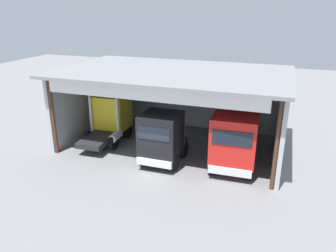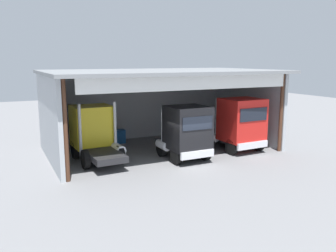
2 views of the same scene
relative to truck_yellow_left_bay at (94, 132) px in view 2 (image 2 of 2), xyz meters
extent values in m
plane|color=slate|center=(4.76, -3.55, -1.74)|extent=(80.00, 80.00, 0.00)
cube|color=#ADB2B7|center=(4.76, 4.92, 0.90)|extent=(14.62, 0.24, 5.26)
cube|color=#ADB2B7|center=(-2.55, 0.68, 0.90)|extent=(0.24, 8.46, 5.26)
cube|color=#ADB2B7|center=(12.07, 0.68, 0.90)|extent=(0.24, 8.46, 5.26)
cube|color=gray|center=(4.76, 0.27, 3.63)|extent=(15.22, 9.28, 0.20)
cylinder|color=#4C2D1E|center=(-2.30, -3.40, 0.90)|extent=(0.24, 0.24, 5.26)
cylinder|color=#4C2D1E|center=(11.82, -3.40, 0.90)|extent=(0.24, 0.24, 5.26)
cube|color=white|center=(4.76, -3.88, 3.18)|extent=(13.16, 0.12, 0.90)
cube|color=yellow|center=(-0.04, 0.37, 0.34)|extent=(2.45, 2.23, 2.54)
cube|color=black|center=(-0.08, 1.45, 0.79)|extent=(2.02, 0.14, 0.76)
cube|color=silver|center=(-0.08, 1.48, -1.03)|extent=(2.26, 0.25, 0.44)
cube|color=#232326|center=(0.04, -1.63, -1.00)|extent=(1.92, 3.71, 0.36)
cylinder|color=silver|center=(-1.06, -0.89, 0.36)|extent=(0.18, 0.18, 3.08)
cylinder|color=silver|center=(1.08, -0.81, 0.36)|extent=(0.18, 0.18, 3.08)
cylinder|color=silver|center=(1.10, -1.29, -0.88)|extent=(0.61, 1.22, 0.56)
cylinder|color=black|center=(-1.09, 0.75, -1.18)|extent=(0.34, 1.13, 1.12)
cylinder|color=black|center=(0.98, 0.83, -1.18)|extent=(0.34, 1.13, 1.12)
cylinder|color=black|center=(-0.99, -1.67, -1.18)|extent=(0.34, 1.13, 1.12)
cylinder|color=black|center=(1.08, -1.59, -1.18)|extent=(0.34, 1.13, 1.12)
cube|color=black|center=(5.06, -2.68, 0.34)|extent=(2.35, 2.36, 2.60)
cube|color=black|center=(5.07, -3.87, 0.79)|extent=(1.98, 0.08, 0.78)
cube|color=silver|center=(5.07, -3.90, -1.06)|extent=(2.21, 0.18, 0.44)
cube|color=#232326|center=(5.05, -1.13, -1.03)|extent=(1.77, 2.83, 0.36)
cylinder|color=silver|center=(6.09, -1.35, 0.07)|extent=(0.18, 0.18, 2.57)
cylinder|color=silver|center=(4.00, -1.37, 0.07)|extent=(0.18, 0.18, 2.57)
cylinder|color=silver|center=(4.00, -1.44, -0.91)|extent=(0.57, 1.20, 0.56)
cylinder|color=black|center=(6.07, -3.14, -1.21)|extent=(0.31, 1.05, 1.05)
cylinder|color=black|center=(4.05, -3.16, -1.21)|extent=(0.31, 1.05, 1.05)
cylinder|color=black|center=(6.06, -1.12, -1.21)|extent=(0.31, 1.05, 1.05)
cylinder|color=black|center=(4.03, -1.14, -1.21)|extent=(0.31, 1.05, 1.05)
cube|color=red|center=(9.44, -2.29, 0.45)|extent=(2.67, 2.33, 2.84)
cube|color=black|center=(9.48, -3.43, 0.94)|extent=(2.20, 0.14, 0.85)
cube|color=silver|center=(9.48, -3.46, -1.07)|extent=(2.46, 0.25, 0.44)
cube|color=#232326|center=(9.36, -0.22, -1.04)|extent=(2.08, 3.84, 0.36)
cylinder|color=silver|center=(10.55, -0.98, 0.28)|extent=(0.18, 0.18, 3.00)
cylinder|color=silver|center=(8.23, -1.07, 0.28)|extent=(0.18, 0.18, 3.00)
cylinder|color=silver|center=(8.21, -0.56, -0.92)|extent=(0.60, 1.22, 0.56)
cylinder|color=black|center=(10.60, -2.69, -1.22)|extent=(0.34, 1.04, 1.03)
cylinder|color=black|center=(8.31, -2.78, -1.22)|extent=(0.34, 1.04, 1.03)
cylinder|color=black|center=(10.50, -0.17, -1.22)|extent=(0.34, 1.04, 1.03)
cylinder|color=black|center=(8.22, -0.26, -1.22)|extent=(0.34, 1.04, 1.03)
cylinder|color=gold|center=(2.39, 3.76, -1.30)|extent=(0.58, 0.58, 0.87)
cube|color=#1E59A5|center=(2.73, 3.66, -1.24)|extent=(0.90, 0.60, 1.00)
camera|label=1|loc=(11.77, -20.13, 7.73)|focal=35.06mm
camera|label=2|loc=(-5.29, -21.28, 4.38)|focal=38.04mm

